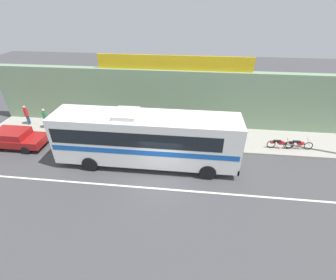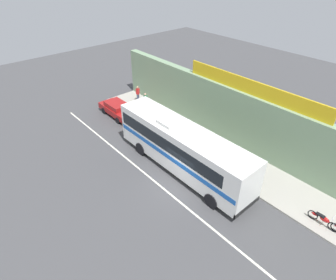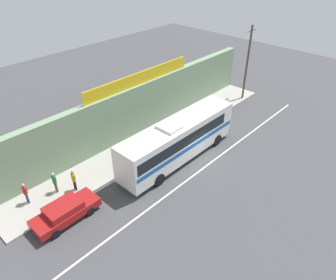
{
  "view_description": "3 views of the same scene",
  "coord_description": "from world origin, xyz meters",
  "views": [
    {
      "loc": [
        1.71,
        -11.0,
        9.86
      ],
      "look_at": [
        0.19,
        2.69,
        1.26
      ],
      "focal_mm": 25.16,
      "sensor_mm": 36.0,
      "label": 1
    },
    {
      "loc": [
        10.67,
        -9.98,
        13.71
      ],
      "look_at": [
        -3.13,
        2.03,
        1.4
      ],
      "focal_mm": 30.21,
      "sensor_mm": 36.0,
      "label": 2
    },
    {
      "loc": [
        -17.32,
        -12.37,
        15.98
      ],
      "look_at": [
        -1.97,
        1.96,
        2.16
      ],
      "focal_mm": 33.3,
      "sensor_mm": 36.0,
      "label": 3
    }
  ],
  "objects": [
    {
      "name": "storefront_billboard",
      "position": [
        0.12,
        7.35,
        5.35
      ],
      "size": [
        12.03,
        0.12,
        1.1
      ],
      "primitive_type": "cube",
      "color": "gold",
      "rests_on": "storefront_facade"
    },
    {
      "name": "motorcycle_red",
      "position": [
        8.22,
        4.24,
        0.57
      ],
      "size": [
        1.82,
        0.56,
        0.94
      ],
      "color": "black",
      "rests_on": "sidewalk_slab"
    },
    {
      "name": "sidewalk_slab",
      "position": [
        0.0,
        5.2,
        0.07
      ],
      "size": [
        30.0,
        3.6,
        0.14
      ],
      "primitive_type": "cube",
      "color": "#A8A399",
      "rests_on": "ground_plane"
    },
    {
      "name": "intercity_bus",
      "position": [
        -1.18,
        1.61,
        2.07
      ],
      "size": [
        11.75,
        2.61,
        3.78
      ],
      "color": "white",
      "rests_on": "ground_plane"
    },
    {
      "name": "pedestrian_far_right",
      "position": [
        -9.32,
        4.5,
        1.16
      ],
      "size": [
        0.3,
        0.48,
        1.75
      ],
      "color": "black",
      "rests_on": "sidewalk_slab"
    },
    {
      "name": "parked_car",
      "position": [
        -11.3,
        2.54,
        0.74
      ],
      "size": [
        4.49,
        1.86,
        1.37
      ],
      "color": "maroon",
      "rests_on": "ground_plane"
    },
    {
      "name": "storefront_facade",
      "position": [
        0.0,
        7.35,
        2.4
      ],
      "size": [
        30.0,
        0.7,
        4.8
      ],
      "primitive_type": "cube",
      "color": "gray",
      "rests_on": "ground_plane"
    },
    {
      "name": "ground_plane",
      "position": [
        0.0,
        0.0,
        0.0
      ],
      "size": [
        70.0,
        70.0,
        0.0
      ],
      "primitive_type": "plane",
      "color": "#444447"
    },
    {
      "name": "pedestrian_far_left",
      "position": [
        -12.36,
        5.8,
        1.14
      ],
      "size": [
        0.3,
        0.48,
        1.71
      ],
      "color": "navy",
      "rests_on": "sidewalk_slab"
    },
    {
      "name": "road_center_stripe",
      "position": [
        0.0,
        -0.8,
        0.0
      ],
      "size": [
        30.0,
        0.14,
        0.01
      ],
      "primitive_type": "cube",
      "color": "silver",
      "rests_on": "ground_plane"
    },
    {
      "name": "pedestrian_near_shop",
      "position": [
        -10.38,
        5.33,
        1.16
      ],
      "size": [
        0.3,
        0.48,
        1.74
      ],
      "color": "brown",
      "rests_on": "sidewalk_slab"
    },
    {
      "name": "motorcycle_orange",
      "position": [
        9.6,
        4.31,
        0.57
      ],
      "size": [
        1.92,
        0.56,
        0.94
      ],
      "color": "black",
      "rests_on": "sidewalk_slab"
    }
  ]
}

